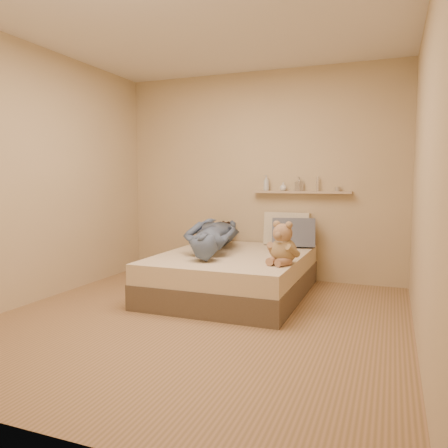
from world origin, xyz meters
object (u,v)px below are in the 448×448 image
at_px(dark_plush, 226,234).
at_px(wall_shelf, 301,192).
at_px(teddy_bear, 283,246).
at_px(pillow_grey, 293,233).
at_px(bed, 233,274).
at_px(person, 212,234).
at_px(game_console, 199,245).
at_px(pillow_cream, 287,229).

height_order(dark_plush, wall_shelf, wall_shelf).
distance_m(teddy_bear, dark_plush, 1.51).
distance_m(teddy_bear, pillow_grey, 1.09).
distance_m(bed, person, 0.51).
distance_m(pillow_grey, person, 0.99).
height_order(dark_plush, person, person).
height_order(pillow_grey, wall_shelf, wall_shelf).
relative_size(dark_plush, person, 0.18).
xyz_separation_m(person, wall_shelf, (0.84, 0.81, 0.46)).
relative_size(game_console, person, 0.13).
xyz_separation_m(dark_plush, person, (0.08, -0.64, 0.07)).
bearing_deg(dark_plush, person, -83.09).
bearing_deg(bed, wall_shelf, 58.82).
xyz_separation_m(pillow_cream, person, (-0.69, -0.73, -0.01)).
bearing_deg(pillow_cream, bed, -115.85).
bearing_deg(pillow_grey, dark_plush, 176.72).
xyz_separation_m(teddy_bear, pillow_cream, (-0.24, 1.22, 0.03)).
height_order(game_console, pillow_grey, pillow_grey).
height_order(dark_plush, pillow_cream, pillow_cream).
xyz_separation_m(game_console, wall_shelf, (0.71, 1.44, 0.49)).
height_order(bed, pillow_grey, pillow_grey).
distance_m(pillow_cream, pillow_grey, 0.18).
bearing_deg(pillow_grey, person, -143.42).
distance_m(pillow_grey, wall_shelf, 0.53).
xyz_separation_m(dark_plush, pillow_grey, (0.87, -0.05, 0.05)).
bearing_deg(wall_shelf, pillow_grey, -100.49).
bearing_deg(game_console, pillow_cream, 67.52).
relative_size(game_console, pillow_cream, 0.36).
height_order(bed, dark_plush, dark_plush).
bearing_deg(wall_shelf, bed, -121.18).
relative_size(dark_plush, wall_shelf, 0.23).
bearing_deg(game_console, teddy_bear, 10.33).
height_order(pillow_cream, pillow_grey, pillow_cream).
bearing_deg(pillow_grey, wall_shelf, 79.51).
xyz_separation_m(teddy_bear, pillow_grey, (-0.13, 1.08, -0.00)).
height_order(game_console, person, person).
bearing_deg(teddy_bear, person, 152.19).
distance_m(game_console, person, 0.65).
bearing_deg(pillow_grey, game_console, -118.76).
bearing_deg(game_console, bed, 73.08).
xyz_separation_m(dark_plush, wall_shelf, (0.91, 0.17, 0.53)).
height_order(bed, person, person).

